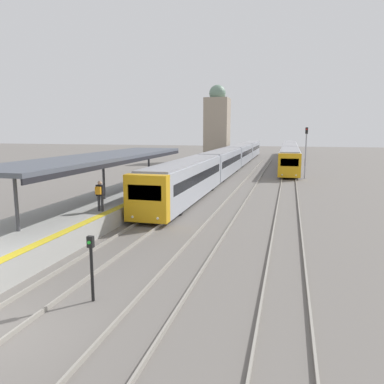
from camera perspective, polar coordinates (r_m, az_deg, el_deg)
The scene contains 9 objects.
track_middle_line at distance 9.81m, azimuth -11.46°, elevation -23.36°, with size 1.51×120.00×0.15m.
track_right_line at distance 9.06m, azimuth 13.67°, elevation -26.53°, with size 1.50×120.00×0.15m.
platform_canopy at distance 24.17m, azimuth -13.34°, elevation 5.21°, with size 4.00×19.76×2.80m.
person_on_platform at distance 20.68m, azimuth -13.86°, elevation -0.21°, with size 0.40×0.40×1.66m.
train_near at distance 51.76m, azimuth 6.12°, elevation 5.32°, with size 2.53×64.38×3.04m.
train_far at distance 65.65m, azimuth 14.67°, elevation 5.90°, with size 2.45×48.35×2.98m.
signal_post_near at distance 12.26m, azimuth -15.08°, elevation -10.23°, with size 0.20×0.21×2.13m.
signal_mast_far at distance 43.24m, azimuth 16.96°, elevation 6.57°, with size 0.28×0.29×5.65m.
distant_domed_building at distance 65.25m, azimuth 3.85°, elevation 10.03°, with size 4.00×4.00×12.89m.
Camera 1 is at (7.59, -7.36, 5.36)m, focal length 35.00 mm.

